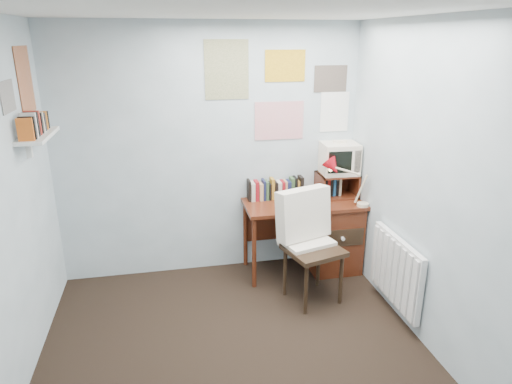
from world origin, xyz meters
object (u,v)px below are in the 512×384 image
desk_lamp (364,186)px  radiator (396,271)px  wall_shelf (38,136)px  desk_chair (314,250)px  desk (327,232)px  tv_riser (337,185)px  crt_tv (339,157)px

desk_lamp → radiator: desk_lamp is taller
wall_shelf → desk_chair: bearing=-4.8°
desk → desk_chair: (-0.34, -0.56, 0.10)m
desk_lamp → radiator: 0.90m
desk_chair → tv_riser: (0.46, 0.68, 0.38)m
desk → desk_lamp: 0.66m
tv_riser → wall_shelf: bearing=-169.7°
tv_riser → crt_tv: bearing=57.5°
desk_chair → crt_tv: 1.08m
desk_lamp → crt_tv: size_ratio=1.16×
desk_chair → radiator: desk_chair is taller
desk → radiator: bearing=-72.8°
desk_chair → wall_shelf: size_ratio=1.62×
tv_riser → crt_tv: crt_tv is taller
desk → desk_chair: bearing=-121.4°
desk_chair → crt_tv: bearing=40.0°
desk → wall_shelf: (-2.57, -0.38, 1.21)m
desk_lamp → tv_riser: bearing=105.3°
desk_lamp → crt_tv: (-0.14, 0.35, 0.21)m
desk → wall_shelf: wall_shelf is taller
desk_chair → radiator: bearing=-45.6°
crt_tv → radiator: (0.16, -1.06, -0.76)m
desk_lamp → tv_riser: 0.37m
desk → desk_lamp: desk_lamp is taller
desk → wall_shelf: 2.87m
tv_riser → radiator: tv_riser is taller
desk → crt_tv: 0.80m
desk_chair → desk_lamp: desk_lamp is taller
radiator → wall_shelf: 3.15m
desk_chair → crt_tv: (0.48, 0.70, 0.68)m
desk → radiator: (0.29, -0.93, 0.01)m
tv_riser → wall_shelf: size_ratio=0.65×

